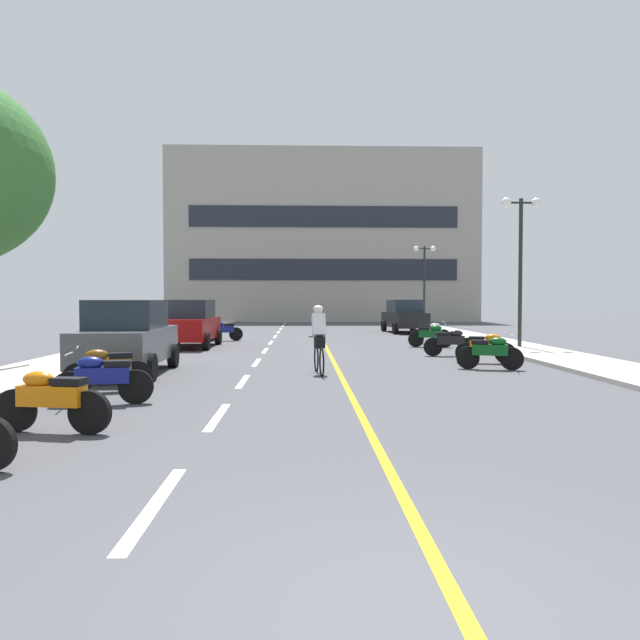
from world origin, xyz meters
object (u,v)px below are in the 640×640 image
parked_car_mid (190,323)px  motorcycle_5 (486,347)px  motorcycle_2 (102,378)px  parked_car_far (404,316)px  street_lamp_far (424,267)px  motorcycle_8 (430,332)px  parked_car_near (127,337)px  street_lamp_mid (521,239)px  motorcycle_1 (51,399)px  cyclist_rider (319,338)px  motorcycle_4 (490,352)px  motorcycle_7 (431,335)px  motorcycle_6 (450,342)px  motorcycle_3 (107,368)px  motorcycle_9 (223,330)px

parked_car_mid → motorcycle_5: bearing=-32.5°
motorcycle_2 → parked_car_far: bearing=67.7°
street_lamp_far → motorcycle_8: street_lamp_far is taller
parked_car_near → street_lamp_mid: bearing=29.1°
parked_car_near → motorcycle_8: parked_car_near is taller
motorcycle_8 → motorcycle_1: bearing=-118.3°
street_lamp_mid → cyclist_rider: (-7.55, -6.87, -3.16)m
street_lamp_far → motorcycle_4: (-3.05, -23.10, -3.44)m
street_lamp_far → motorcycle_4: street_lamp_far is taller
motorcycle_1 → motorcycle_7: (8.37, 14.40, 0.00)m
motorcycle_5 → motorcycle_6: size_ratio=0.99×
parked_car_near → motorcycle_3: 2.87m
motorcycle_1 → motorcycle_5: bearing=44.8°
motorcycle_3 → motorcycle_4: (8.78, 3.44, 0.00)m
motorcycle_3 → motorcycle_5: bearing=28.6°
motorcycle_9 → cyclist_rider: cyclist_rider is taller
motorcycle_8 → motorcycle_9: (-8.82, 1.78, 0.00)m
parked_car_far → motorcycle_3: parked_car_far is taller
street_lamp_mid → cyclist_rider: street_lamp_mid is taller
parked_car_near → motorcycle_7: 12.15m
street_lamp_mid → motorcycle_5: 6.44m
street_lamp_mid → motorcycle_9: size_ratio=3.22×
parked_car_near → motorcycle_7: parked_car_near is taller
parked_car_near → motorcycle_4: size_ratio=2.56×
motorcycle_6 → street_lamp_far: bearing=80.7°
motorcycle_3 → cyclist_rider: 5.11m
motorcycle_5 → motorcycle_9: (-8.75, 9.44, 0.00)m
motorcycle_3 → cyclist_rider: (4.29, 2.74, 0.41)m
street_lamp_mid → motorcycle_2: 16.35m
motorcycle_1 → motorcycle_5: (8.71, 8.66, 0.00)m
parked_car_far → motorcycle_6: size_ratio=2.54×
parked_car_near → motorcycle_9: parked_car_near is taller
motorcycle_2 → cyclist_rider: bearing=47.6°
parked_car_near → cyclist_rider: parked_car_near is taller
parked_car_far → motorcycle_3: size_ratio=2.63×
street_lamp_mid → motorcycle_9: 12.91m
motorcycle_4 → cyclist_rider: 4.57m
street_lamp_mid → motorcycle_5: bearing=-120.2°
motorcycle_2 → motorcycle_6: (8.26, 8.68, 0.00)m
motorcycle_5 → motorcycle_7: size_ratio=1.00×
motorcycle_1 → motorcycle_4: same height
motorcycle_3 → cyclist_rider: cyclist_rider is taller
motorcycle_4 → cyclist_rider: (-4.49, -0.70, 0.41)m
motorcycle_7 → motorcycle_8: same height
parked_car_far → motorcycle_5: 15.83m
motorcycle_1 → motorcycle_7: same height
motorcycle_9 → parked_car_far: bearing=34.9°
parked_car_far → motorcycle_7: bearing=-94.2°
motorcycle_9 → motorcycle_4: bearing=-52.7°
parked_car_far → motorcycle_8: 8.18m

